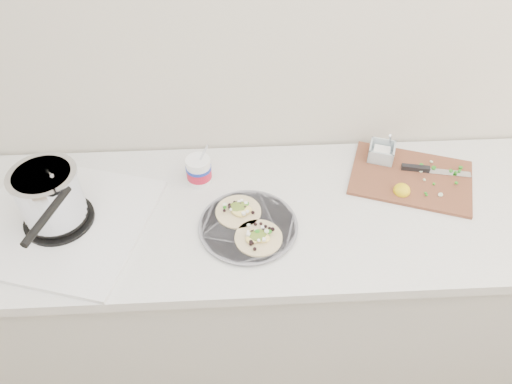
{
  "coord_description": "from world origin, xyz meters",
  "views": [
    {
      "loc": [
        -0.12,
        0.3,
        2.09
      ],
      "look_at": [
        -0.06,
        1.44,
        0.96
      ],
      "focal_mm": 35.0,
      "sensor_mm": 36.0,
      "label": 1
    }
  ],
  "objects_px": {
    "taco_plate": "(248,224)",
    "tub": "(199,168)",
    "stove": "(54,205)",
    "cutboard": "(410,173)"
  },
  "relations": [
    {
      "from": "taco_plate",
      "to": "tub",
      "type": "bearing_deg",
      "value": 125.29
    },
    {
      "from": "stove",
      "to": "cutboard",
      "type": "relative_size",
      "value": 1.36
    },
    {
      "from": "taco_plate",
      "to": "tub",
      "type": "height_order",
      "value": "tub"
    },
    {
      "from": "stove",
      "to": "cutboard",
      "type": "xyz_separation_m",
      "value": [
        1.17,
        0.16,
        -0.07
      ]
    },
    {
      "from": "taco_plate",
      "to": "tub",
      "type": "xyz_separation_m",
      "value": [
        -0.16,
        0.22,
        0.05
      ]
    },
    {
      "from": "cutboard",
      "to": "taco_plate",
      "type": "bearing_deg",
      "value": -140.54
    },
    {
      "from": "stove",
      "to": "tub",
      "type": "height_order",
      "value": "stove"
    },
    {
      "from": "taco_plate",
      "to": "cutboard",
      "type": "distance_m",
      "value": 0.61
    },
    {
      "from": "taco_plate",
      "to": "cutboard",
      "type": "height_order",
      "value": "cutboard"
    },
    {
      "from": "stove",
      "to": "tub",
      "type": "distance_m",
      "value": 0.47
    }
  ]
}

